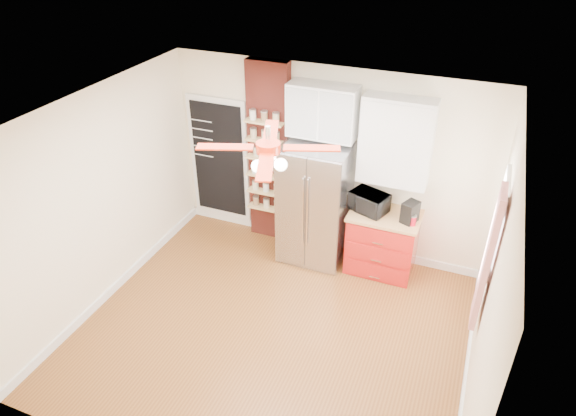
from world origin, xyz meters
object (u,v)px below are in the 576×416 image
at_px(toaster_oven, 369,202).
at_px(pantry_jar_oats, 257,151).
at_px(coffee_maker, 410,212).
at_px(ceiling_fan, 268,148).
at_px(fridge, 315,204).
at_px(canister_left, 412,221).
at_px(red_cabinet, 382,242).

distance_m(toaster_oven, pantry_jar_oats, 1.72).
xyz_separation_m(coffee_maker, pantry_jar_oats, (-2.23, 0.18, 0.39)).
distance_m(ceiling_fan, toaster_oven, 2.29).
bearing_deg(fridge, toaster_oven, 4.74).
bearing_deg(canister_left, coffee_maker, 128.73).
relative_size(red_cabinet, ceiling_fan, 0.67).
bearing_deg(red_cabinet, ceiling_fan, -118.71).
bearing_deg(coffee_maker, toaster_oven, -163.94).
height_order(red_cabinet, ceiling_fan, ceiling_fan).
bearing_deg(toaster_oven, canister_left, 7.98).
bearing_deg(fridge, pantry_jar_oats, 169.73).
relative_size(coffee_maker, canister_left, 2.22).
relative_size(red_cabinet, canister_left, 7.37).
bearing_deg(pantry_jar_oats, red_cabinet, -3.60).
bearing_deg(fridge, coffee_maker, -0.21).
relative_size(fridge, coffee_maker, 6.17).
relative_size(red_cabinet, pantry_jar_oats, 7.79).
distance_m(ceiling_fan, canister_left, 2.50).
distance_m(red_cabinet, canister_left, 0.64).
distance_m(ceiling_fan, coffee_maker, 2.47).
bearing_deg(toaster_oven, coffee_maker, 13.19).
bearing_deg(red_cabinet, fridge, -177.05).
xyz_separation_m(fridge, coffee_maker, (1.29, -0.00, 0.17)).
bearing_deg(canister_left, fridge, 177.12).
bearing_deg(canister_left, ceiling_fan, -129.54).
relative_size(red_cabinet, toaster_oven, 1.95).
distance_m(fridge, canister_left, 1.34).
bearing_deg(pantry_jar_oats, canister_left, -5.95).
xyz_separation_m(red_cabinet, pantry_jar_oats, (-1.91, 0.12, 0.98)).
xyz_separation_m(ceiling_fan, coffee_maker, (1.24, 1.63, -1.38)).
bearing_deg(toaster_oven, red_cabinet, 17.29).
bearing_deg(ceiling_fan, toaster_oven, 67.97).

